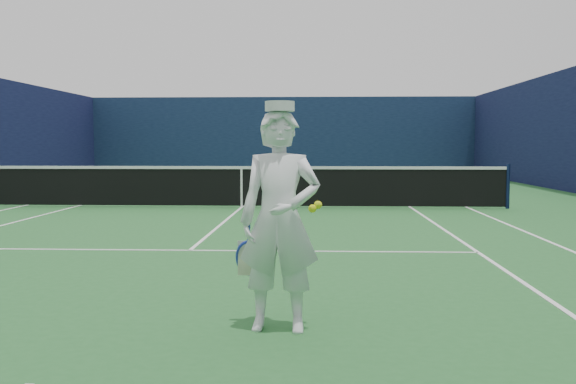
# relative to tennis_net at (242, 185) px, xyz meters

# --- Properties ---
(ground) EXTENTS (80.00, 80.00, 0.00)m
(ground) POSITION_rel_tennis_net_xyz_m (0.00, 0.00, -0.55)
(ground) COLOR #25622B
(ground) RESTS_ON ground
(court_markings) EXTENTS (11.03, 23.83, 0.01)m
(court_markings) POSITION_rel_tennis_net_xyz_m (0.00, 0.00, -0.55)
(court_markings) COLOR white
(court_markings) RESTS_ON ground
(windscreen_fence) EXTENTS (20.12, 36.12, 4.00)m
(windscreen_fence) POSITION_rel_tennis_net_xyz_m (0.00, 0.00, 1.45)
(windscreen_fence) COLOR #101D3C
(windscreen_fence) RESTS_ON ground
(tennis_net) EXTENTS (12.88, 0.09, 1.07)m
(tennis_net) POSITION_rel_tennis_net_xyz_m (0.00, 0.00, 0.00)
(tennis_net) COLOR #141E4C
(tennis_net) RESTS_ON ground
(tennis_player) EXTENTS (0.76, 0.52, 1.88)m
(tennis_player) POSITION_rel_tennis_net_xyz_m (1.52, -10.29, 0.36)
(tennis_player) COLOR white
(tennis_player) RESTS_ON ground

